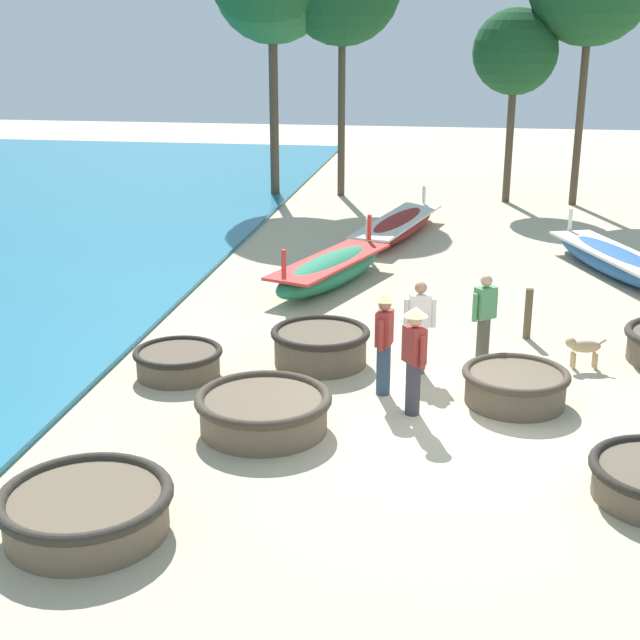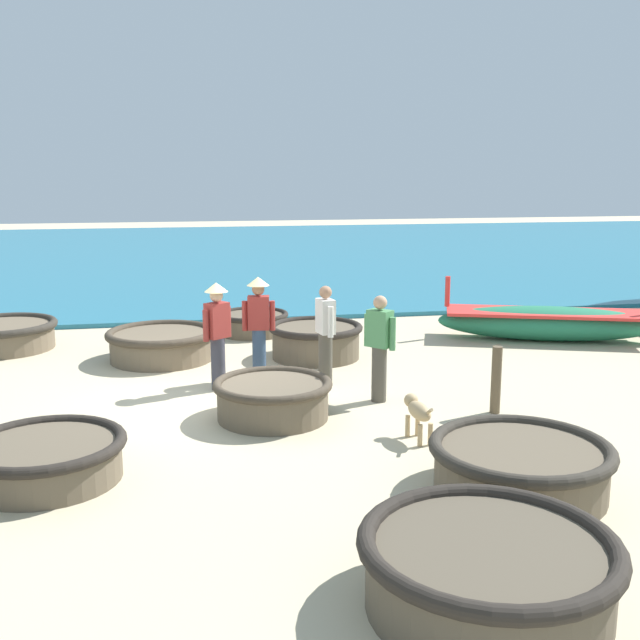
# 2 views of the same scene
# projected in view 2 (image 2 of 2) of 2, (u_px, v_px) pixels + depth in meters

# --- Properties ---
(ground_plane) EXTENTS (80.00, 80.00, 0.00)m
(ground_plane) POSITION_uv_depth(u_px,v_px,m) (217.00, 400.00, 11.05)
(ground_plane) COLOR #C6B793
(sea) EXTENTS (28.00, 52.00, 0.10)m
(sea) POSITION_uv_depth(u_px,v_px,m) (288.00, 252.00, 30.69)
(sea) COLOR teal
(sea) RESTS_ON ground
(coracle_upturned) EXTENTS (1.75, 1.75, 0.48)m
(coracle_upturned) POSITION_uv_depth(u_px,v_px,m) (46.00, 457.00, 8.13)
(coracle_upturned) COLOR brown
(coracle_upturned) RESTS_ON ground
(coracle_center) EXTENTS (2.03, 2.03, 0.61)m
(coracle_center) POSITION_uv_depth(u_px,v_px,m) (488.00, 568.00, 5.72)
(coracle_center) COLOR brown
(coracle_center) RESTS_ON ground
(coracle_far_left) EXTENTS (1.96, 1.96, 0.55)m
(coracle_far_left) POSITION_uv_depth(u_px,v_px,m) (162.00, 343.00, 13.33)
(coracle_far_left) COLOR brown
(coracle_far_left) RESTS_ON ground
(coracle_nearest) EXTENTS (1.63, 1.63, 0.54)m
(coracle_nearest) POSITION_uv_depth(u_px,v_px,m) (273.00, 397.00, 10.17)
(coracle_nearest) COLOR brown
(coracle_nearest) RESTS_ON ground
(coracle_front_right) EXTENTS (1.69, 1.69, 0.62)m
(coracle_front_right) POSITION_uv_depth(u_px,v_px,m) (316.00, 340.00, 13.46)
(coracle_front_right) COLOR brown
(coracle_front_right) RESTS_ON ground
(coracle_weathered) EXTENTS (1.99, 1.99, 0.54)m
(coracle_weathered) POSITION_uv_depth(u_px,v_px,m) (3.00, 334.00, 14.12)
(coracle_weathered) COLOR brown
(coracle_weathered) RESTS_ON ground
(coracle_far_right) EXTENTS (1.47, 1.47, 0.46)m
(coracle_far_right) POSITION_uv_depth(u_px,v_px,m) (253.00, 322.00, 15.45)
(coracle_far_right) COLOR brown
(coracle_far_right) RESTS_ON ground
(coracle_tilted) EXTENTS (1.92, 1.92, 0.56)m
(coracle_tilted) POSITION_uv_depth(u_px,v_px,m) (520.00, 465.00, 7.80)
(coracle_tilted) COLOR brown
(coracle_tilted) RESTS_ON ground
(long_boat_blue_hull) EXTENTS (2.44, 4.41, 1.24)m
(long_boat_blue_hull) POSITION_uv_depth(u_px,v_px,m) (547.00, 322.00, 14.87)
(long_boat_blue_hull) COLOR #237551
(long_boat_blue_hull) RESTS_ON ground
(fisherman_by_coracle) EXTENTS (0.38, 0.44, 1.67)m
(fisherman_by_coracle) POSITION_uv_depth(u_px,v_px,m) (217.00, 329.00, 11.38)
(fisherman_by_coracle) COLOR #383842
(fisherman_by_coracle) RESTS_ON ground
(fisherman_standing_right) EXTENTS (0.42, 0.39, 1.57)m
(fisherman_standing_right) POSITION_uv_depth(u_px,v_px,m) (380.00, 346.00, 10.82)
(fisherman_standing_right) COLOR #4C473D
(fisherman_standing_right) RESTS_ON ground
(fisherman_crouching) EXTENTS (0.36, 0.53, 1.67)m
(fisherman_crouching) POSITION_uv_depth(u_px,v_px,m) (259.00, 321.00, 11.99)
(fisherman_crouching) COLOR #2D425B
(fisherman_crouching) RESTS_ON ground
(fisherman_standing_left) EXTENTS (0.52, 0.27, 1.57)m
(fisherman_standing_left) POSITION_uv_depth(u_px,v_px,m) (325.00, 332.00, 11.72)
(fisherman_standing_left) COLOR #4C473D
(fisherman_standing_left) RESTS_ON ground
(dog) EXTENTS (0.68, 0.26, 0.55)m
(dog) POSITION_uv_depth(u_px,v_px,m) (418.00, 411.00, 9.33)
(dog) COLOR tan
(dog) RESTS_ON ground
(mooring_post_mid_beach) EXTENTS (0.14, 0.14, 0.95)m
(mooring_post_mid_beach) POSITION_uv_depth(u_px,v_px,m) (496.00, 380.00, 10.36)
(mooring_post_mid_beach) COLOR brown
(mooring_post_mid_beach) RESTS_ON ground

